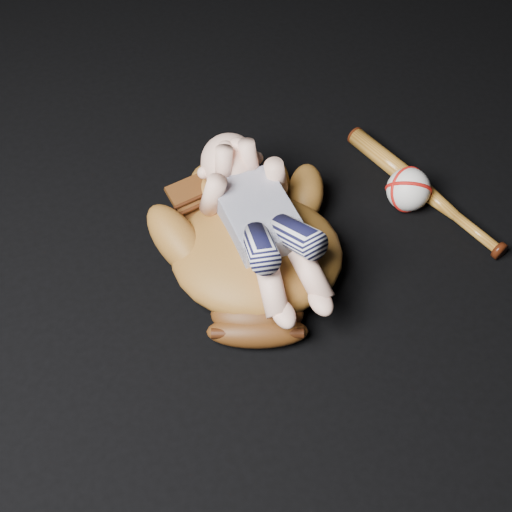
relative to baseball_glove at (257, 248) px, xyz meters
name	(u,v)px	position (x,y,z in m)	size (l,w,h in m)	color
baseball_glove	(257,248)	(0.00, 0.00, 0.00)	(0.37, 0.43, 0.13)	brown
newborn_baby	(265,222)	(0.01, 0.00, 0.06)	(0.18, 0.40, 0.16)	beige
baseball_bat	(424,190)	(0.37, 0.05, -0.05)	(0.04, 0.40, 0.04)	#9E631E
baseball	(408,189)	(0.33, 0.04, -0.02)	(0.08, 0.08, 0.08)	white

